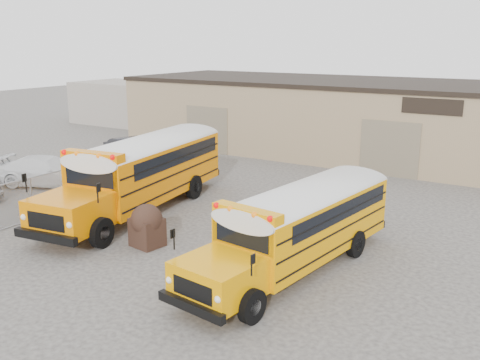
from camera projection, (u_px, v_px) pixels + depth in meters
The scene contains 9 objects.
ground at pixel (144, 250), 18.75m from camera, with size 120.00×120.00×0.00m, color #3B3936.
warehouse at pixel (353, 116), 34.53m from camera, with size 30.20×10.20×4.67m.
chainlink_fence at pixel (88, 183), 24.07m from camera, with size 0.07×18.07×1.81m.
distant_building_left at pixel (125, 102), 47.65m from camera, with size 8.00×6.00×3.60m, color gray.
school_bus_left at pixel (211, 142), 28.72m from camera, with size 4.10×11.05×3.16m.
school_bus_right at pixel (376, 186), 21.14m from camera, with size 3.40×9.34×2.67m.
tarp_bundle at pixel (147, 225), 18.92m from camera, with size 1.16×1.14×1.55m.
car_white at pixel (48, 171), 26.91m from camera, with size 2.08×5.12×1.49m, color silver.
car_dark at pixel (133, 152), 31.50m from camera, with size 1.65×4.72×1.55m, color black.
Camera 1 is at (12.18, -13.04, 7.10)m, focal length 40.00 mm.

